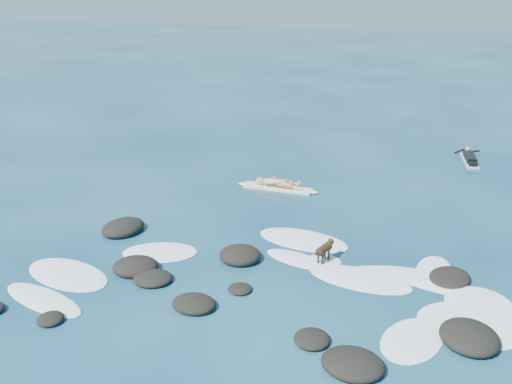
% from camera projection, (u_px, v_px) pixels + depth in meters
% --- Properties ---
extents(ground, '(160.00, 160.00, 0.00)m').
position_uv_depth(ground, '(274.00, 271.00, 17.26)').
color(ground, '#0A2642').
rests_on(ground, ground).
extents(reef_rocks, '(13.65, 7.15, 0.54)m').
position_uv_depth(reef_rocks, '(244.00, 286.00, 16.23)').
color(reef_rocks, black).
rests_on(reef_rocks, ground).
extents(breaking_foam, '(14.56, 7.67, 0.12)m').
position_uv_depth(breaking_foam, '(315.00, 282.00, 16.65)').
color(breaking_foam, white).
rests_on(breaking_foam, ground).
extents(standing_surfer_rig, '(3.47, 0.72, 1.98)m').
position_uv_depth(standing_surfer_rig, '(278.00, 172.00, 23.48)').
color(standing_surfer_rig, '#F5F1C4').
rests_on(standing_surfer_rig, ground).
extents(paddling_surfer_rig, '(1.20, 2.69, 0.47)m').
position_uv_depth(paddling_surfer_rig, '(470.00, 158.00, 27.22)').
color(paddling_surfer_rig, silver).
rests_on(paddling_surfer_rig, ground).
extents(dog, '(0.54, 1.06, 0.70)m').
position_uv_depth(dog, '(325.00, 249.00, 17.64)').
color(dog, black).
rests_on(dog, ground).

